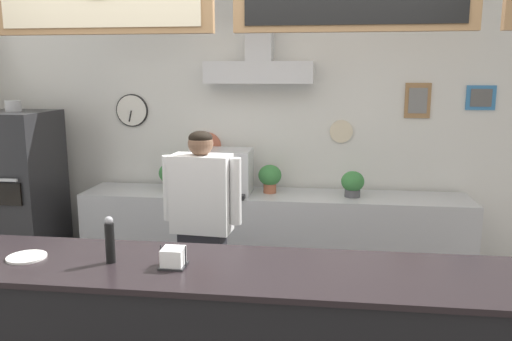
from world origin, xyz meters
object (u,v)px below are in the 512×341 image
object	(u,v)px
potted_basil	(171,174)
potted_oregano	(353,183)
condiment_plate	(27,257)
shop_worker	(202,233)
pepper_grinder	(110,240)
espresso_machine	(221,172)
potted_thyme	(270,177)
napkin_holder	(173,258)
pizza_oven	(21,198)

from	to	relation	value
potted_basil	potted_oregano	distance (m)	1.70
potted_basil	condiment_plate	size ratio (longest dim) A/B	1.32
shop_worker	pepper_grinder	xyz separation A→B (m)	(-0.23, -1.07, 0.30)
espresso_machine	potted_basil	world-z (taller)	espresso_machine
potted_thyme	condiment_plate	distance (m)	2.47
napkin_holder	potted_thyme	bearing A→B (deg)	83.45
potted_oregano	condiment_plate	world-z (taller)	potted_oregano
potted_basil	napkin_holder	world-z (taller)	potted_basil
pizza_oven	condiment_plate	bearing A→B (deg)	-57.26
shop_worker	potted_thyme	xyz separation A→B (m)	(0.37, 1.17, 0.19)
shop_worker	potted_basil	xyz separation A→B (m)	(-0.57, 1.15, 0.19)
pizza_oven	condiment_plate	size ratio (longest dim) A/B	8.61
potted_oregano	potted_thyme	world-z (taller)	potted_thyme
pizza_oven	potted_thyme	xyz separation A→B (m)	(2.33, 0.26, 0.22)
potted_thyme	espresso_machine	bearing A→B (deg)	-171.76
shop_worker	potted_basil	size ratio (longest dim) A/B	5.98
potted_oregano	pepper_grinder	distance (m)	2.56
potted_basil	potted_thyme	xyz separation A→B (m)	(0.94, 0.01, -0.00)
shop_worker	espresso_machine	bearing A→B (deg)	-81.40
shop_worker	potted_oregano	distance (m)	1.58
potted_thyme	condiment_plate	xyz separation A→B (m)	(-1.06, -2.23, -0.00)
espresso_machine	napkin_holder	distance (m)	2.19
potted_thyme	napkin_holder	world-z (taller)	potted_thyme
pizza_oven	condiment_plate	distance (m)	2.36
pizza_oven	napkin_holder	bearing A→B (deg)	-43.93
potted_thyme	pizza_oven	bearing A→B (deg)	-173.74
pizza_oven	pepper_grinder	size ratio (longest dim) A/B	7.08
potted_oregano	potted_thyme	distance (m)	0.76
shop_worker	napkin_holder	size ratio (longest dim) A/B	11.77
espresso_machine	condiment_plate	bearing A→B (deg)	-105.78
espresso_machine	pepper_grinder	bearing A→B (deg)	-93.92
napkin_holder	potted_oregano	bearing A→B (deg)	65.21
pizza_oven	espresso_machine	size ratio (longest dim) A/B	3.14
potted_oregano	napkin_holder	distance (m)	2.41
condiment_plate	espresso_machine	bearing A→B (deg)	74.22
shop_worker	pepper_grinder	size ratio (longest dim) A/B	6.48
potted_oregano	napkin_holder	bearing A→B (deg)	-114.79
shop_worker	condiment_plate	size ratio (longest dim) A/B	7.88
pizza_oven	potted_thyme	size ratio (longest dim) A/B	6.61
pepper_grinder	pizza_oven	bearing A→B (deg)	131.25
pizza_oven	espresso_machine	distance (m)	1.91
shop_worker	potted_oregano	xyz separation A→B (m)	(1.12, 1.11, 0.16)
pizza_oven	potted_basil	size ratio (longest dim) A/B	6.53
pizza_oven	potted_thyme	world-z (taller)	pizza_oven
potted_oregano	pizza_oven	bearing A→B (deg)	-176.37
potted_basil	potted_oregano	xyz separation A→B (m)	(1.70, -0.05, -0.03)
potted_oregano	pepper_grinder	size ratio (longest dim) A/B	0.95
shop_worker	condiment_plate	distance (m)	1.28
napkin_holder	espresso_machine	bearing A→B (deg)	94.86
pepper_grinder	condiment_plate	xyz separation A→B (m)	(-0.46, 0.00, -0.11)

